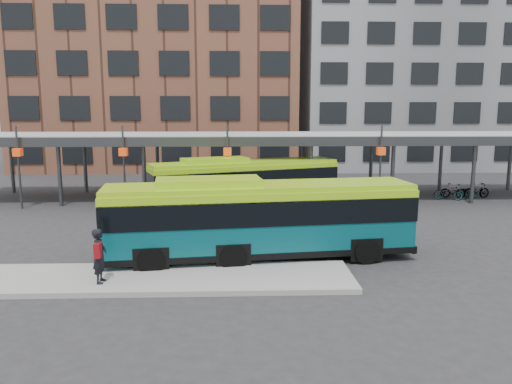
# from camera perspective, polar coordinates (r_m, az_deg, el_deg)

# --- Properties ---
(ground) EXTENTS (120.00, 120.00, 0.00)m
(ground) POSITION_cam_1_polar(r_m,az_deg,el_deg) (20.24, 4.80, -7.07)
(ground) COLOR #28282B
(ground) RESTS_ON ground
(boarding_island) EXTENTS (14.00, 3.00, 0.18)m
(boarding_island) POSITION_cam_1_polar(r_m,az_deg,el_deg) (17.51, -12.41, -9.64)
(boarding_island) COLOR gray
(boarding_island) RESTS_ON ground
(canopy) EXTENTS (40.00, 6.53, 4.80)m
(canopy) POSITION_cam_1_polar(r_m,az_deg,el_deg) (32.27, 2.10, 6.20)
(canopy) COLOR #999B9E
(canopy) RESTS_ON ground
(building_brick) EXTENTS (26.00, 14.00, 22.00)m
(building_brick) POSITION_cam_1_polar(r_m,az_deg,el_deg) (52.09, -10.82, 15.12)
(building_brick) COLOR brown
(building_brick) RESTS_ON ground
(building_grey) EXTENTS (24.00, 14.00, 20.00)m
(building_grey) POSITION_cam_1_polar(r_m,az_deg,el_deg) (54.61, 18.16, 13.50)
(building_grey) COLOR slate
(building_grey) RESTS_ON ground
(bus_front) EXTENTS (11.88, 3.92, 3.22)m
(bus_front) POSITION_cam_1_polar(r_m,az_deg,el_deg) (19.07, 0.30, -2.89)
(bus_front) COLOR #074B55
(bus_front) RESTS_ON ground
(bus_rear) EXTENTS (11.10, 5.96, 3.03)m
(bus_rear) POSITION_cam_1_polar(r_m,az_deg,el_deg) (28.93, -1.33, 1.18)
(bus_rear) COLOR #074B55
(bus_rear) RESTS_ON ground
(pedestrian) EXTENTS (0.43, 0.67, 1.79)m
(pedestrian) POSITION_cam_1_polar(r_m,az_deg,el_deg) (16.98, -17.43, -6.93)
(pedestrian) COLOR black
(pedestrian) RESTS_ON boarding_island
(bike_rack) EXTENTS (3.98, 1.63, 1.03)m
(bike_rack) POSITION_cam_1_polar(r_m,az_deg,el_deg) (35.05, 22.79, 0.08)
(bike_rack) COLOR slate
(bike_rack) RESTS_ON ground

